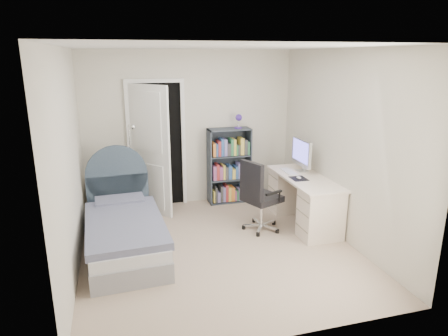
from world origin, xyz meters
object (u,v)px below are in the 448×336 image
object	(u,v)px
bed	(124,229)
office_chair	(258,193)
nightstand	(102,190)
floor_lamp	(133,178)
bookcase	(229,168)
desk	(303,198)

from	to	relation	value
bed	office_chair	xyz separation A→B (m)	(1.83, 0.06, 0.30)
nightstand	floor_lamp	size ratio (longest dim) A/B	0.42
bookcase	desk	distance (m)	1.43
bed	bookcase	bearing A→B (deg)	36.42
floor_lamp	bookcase	distance (m)	1.59
desk	office_chair	distance (m)	0.76
bed	office_chair	size ratio (longest dim) A/B	1.91
nightstand	bookcase	xyz separation A→B (m)	(2.07, 0.04, 0.19)
bed	desk	distance (m)	2.58
nightstand	desk	size ratio (longest dim) A/B	0.41
bed	office_chair	world-z (taller)	bed
desk	office_chair	world-z (taller)	desk
floor_lamp	office_chair	distance (m)	1.99
office_chair	bed	bearing A→B (deg)	-178.07
nightstand	office_chair	xyz separation A→B (m)	(2.12, -1.22, 0.17)
floor_lamp	office_chair	size ratio (longest dim) A/B	1.38
floor_lamp	desk	world-z (taller)	floor_lamp
floor_lamp	desk	xyz separation A→B (m)	(2.37, -1.07, -0.19)
floor_lamp	nightstand	bearing A→B (deg)	171.43
bookcase	office_chair	xyz separation A→B (m)	(0.05, -1.25, -0.02)
desk	bookcase	bearing A→B (deg)	123.75
nightstand	office_chair	bearing A→B (deg)	-29.86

